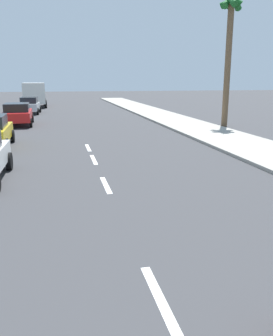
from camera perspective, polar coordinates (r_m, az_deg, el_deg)
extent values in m
plane|color=#38383A|center=(18.20, -8.15, 3.90)|extent=(160.00, 160.00, 0.00)
cube|color=#9E998E|center=(22.03, 11.67, 5.72)|extent=(3.60, 80.00, 0.14)
cube|color=white|center=(5.68, 3.72, -20.22)|extent=(0.16, 1.80, 0.01)
cube|color=white|center=(11.04, -5.00, -2.76)|extent=(0.16, 1.80, 0.01)
cube|color=white|center=(14.55, -6.94, 1.36)|extent=(0.16, 1.80, 0.01)
cube|color=white|center=(17.13, -7.85, 3.28)|extent=(0.16, 1.80, 0.01)
cylinder|color=black|center=(13.58, -19.94, 1.04)|extent=(0.19, 0.64, 0.64)
cylinder|color=black|center=(19.53, -19.46, 4.88)|extent=(0.19, 0.64, 0.64)
cylinder|color=black|center=(16.86, -20.35, 3.44)|extent=(0.19, 0.64, 0.64)
cube|color=red|center=(26.79, -18.69, 8.07)|extent=(1.96, 4.45, 0.64)
cube|color=black|center=(26.52, -18.82, 9.31)|extent=(1.69, 2.33, 0.56)
cylinder|color=black|center=(28.40, -20.28, 7.49)|extent=(0.20, 0.64, 0.64)
cylinder|color=black|center=(28.26, -16.52, 7.76)|extent=(0.20, 0.64, 0.64)
cylinder|color=black|center=(25.44, -20.95, 6.75)|extent=(0.20, 0.64, 0.64)
cylinder|color=black|center=(25.28, -16.76, 7.04)|extent=(0.20, 0.64, 0.64)
cube|color=#B7BABF|center=(35.50, -16.91, 9.53)|extent=(1.80, 3.98, 0.64)
cube|color=black|center=(35.27, -17.01, 10.48)|extent=(1.53, 2.09, 0.56)
cylinder|color=black|center=(36.95, -17.93, 9.04)|extent=(0.20, 0.65, 0.64)
cylinder|color=black|center=(36.77, -15.36, 9.20)|extent=(0.20, 0.65, 0.64)
cylinder|color=black|center=(34.31, -18.48, 8.65)|extent=(0.20, 0.65, 0.64)
cylinder|color=black|center=(34.12, -15.71, 8.83)|extent=(0.20, 0.65, 0.64)
cube|color=maroon|center=(45.93, -16.23, 11.15)|extent=(2.51, 2.46, 1.40)
cube|color=silver|center=(42.93, -16.30, 11.57)|extent=(2.60, 4.27, 2.30)
cylinder|color=black|center=(45.87, -17.69, 10.10)|extent=(0.32, 0.91, 0.90)
cylinder|color=black|center=(45.85, -14.65, 10.31)|extent=(0.32, 0.91, 0.90)
cylinder|color=black|center=(41.98, -17.85, 9.77)|extent=(0.32, 0.91, 0.90)
cylinder|color=black|center=(41.96, -14.53, 9.99)|extent=(0.32, 0.91, 0.90)
cylinder|color=brown|center=(25.40, 14.58, 15.95)|extent=(0.41, 0.41, 8.36)
cone|color=#195B23|center=(26.00, 15.70, 24.80)|extent=(0.53, 1.51, 1.21)
cone|color=#195B23|center=(26.12, 15.25, 24.78)|extent=(1.50, 1.34, 1.11)
cone|color=#195B23|center=(25.98, 14.64, 24.87)|extent=(1.31, 1.14, 1.39)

